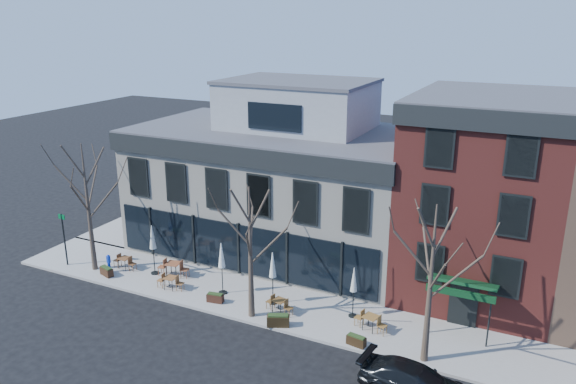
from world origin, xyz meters
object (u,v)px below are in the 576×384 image
at_px(parked_sedan, 415,383).
at_px(cafe_set_0, 125,262).
at_px(umbrella_0, 152,240).
at_px(call_box, 109,263).

bearing_deg(parked_sedan, cafe_set_0, 83.96).
bearing_deg(umbrella_0, call_box, -158.35).
bearing_deg(parked_sedan, call_box, 86.56).
distance_m(parked_sedan, umbrella_0, 17.58).
xyz_separation_m(cafe_set_0, umbrella_0, (2.11, 0.23, 1.76)).
bearing_deg(cafe_set_0, call_box, -122.42).
height_order(parked_sedan, umbrella_0, umbrella_0).
bearing_deg(umbrella_0, cafe_set_0, -173.75).
bearing_deg(call_box, cafe_set_0, 57.58).
relative_size(parked_sedan, cafe_set_0, 2.86).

